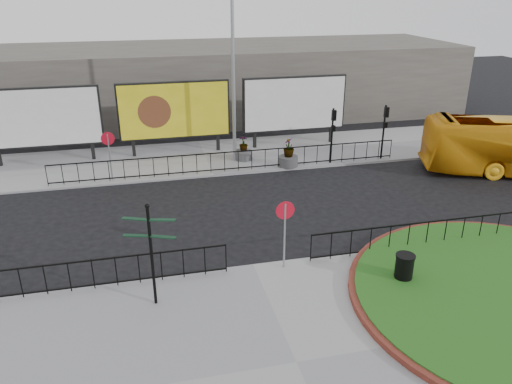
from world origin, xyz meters
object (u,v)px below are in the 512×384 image
object	(u,v)px
lamp_post	(233,74)
fingerpost_sign	(151,245)
planter_c	(288,156)
billboard_mid	(174,111)
litter_bin	(404,269)
planter_b	(244,152)

from	to	relation	value
lamp_post	fingerpost_sign	xyz separation A→B (m)	(-4.92, -12.52, -2.69)
lamp_post	planter_c	distance (m)	5.14
billboard_mid	fingerpost_sign	bearing A→B (deg)	-97.53
lamp_post	litter_bin	bearing A→B (deg)	-77.28
litter_bin	planter_b	world-z (taller)	planter_b
litter_bin	planter_b	bearing A→B (deg)	100.68
litter_bin	planter_c	size ratio (longest dim) A/B	0.66
planter_c	planter_b	bearing A→B (deg)	142.77
fingerpost_sign	litter_bin	distance (m)	8.09
fingerpost_sign	planter_b	xyz separation A→B (m)	(5.42, 12.52, -1.57)
billboard_mid	litter_bin	xyz separation A→B (m)	(6.00, -15.23, -1.95)
billboard_mid	planter_c	world-z (taller)	billboard_mid
litter_bin	planter_c	xyz separation A→B (m)	(-0.39, 11.66, 0.04)
fingerpost_sign	planter_c	size ratio (longest dim) A/B	2.12
fingerpost_sign	planter_b	distance (m)	13.74
planter_b	billboard_mid	bearing A→B (deg)	150.61
litter_bin	planter_c	world-z (taller)	planter_c
billboard_mid	litter_bin	size ratio (longest dim) A/B	5.95
lamp_post	fingerpost_sign	distance (m)	13.72
lamp_post	litter_bin	distance (m)	14.22
fingerpost_sign	litter_bin	xyz separation A→B (m)	(7.92, -0.74, -1.49)
planter_c	lamp_post	bearing A→B (deg)	148.38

